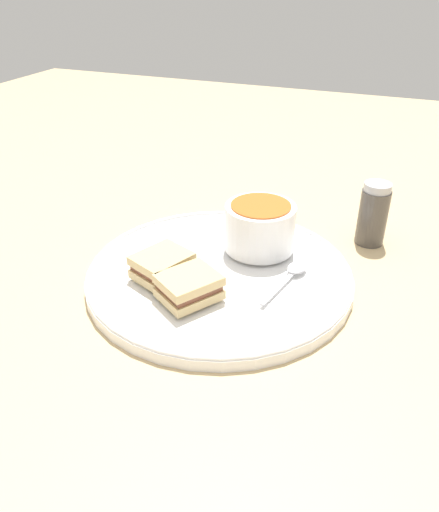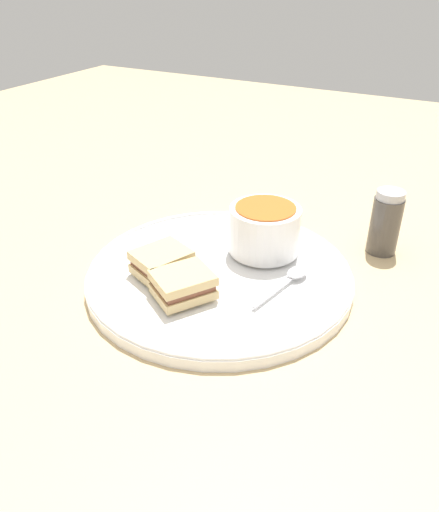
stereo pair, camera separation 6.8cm
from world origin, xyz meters
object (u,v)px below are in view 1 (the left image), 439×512
sandwich_half_near (162,265)px  salt_shaker (373,214)px  soup_bowl (260,227)px  sandwich_half_far (189,287)px  spoon (294,271)px

sandwich_half_near → salt_shaker: bearing=-136.2°
sandwich_half_near → soup_bowl: bearing=-128.9°
salt_shaker → soup_bowl: bearing=37.8°
sandwich_half_near → sandwich_half_far: bearing=149.1°
spoon → sandwich_half_far: sandwich_half_far is taller
soup_bowl → salt_shaker: size_ratio=1.02×
soup_bowl → spoon: (-0.07, 0.05, -0.03)m
soup_bowl → spoon: soup_bowl is taller
sandwich_half_far → salt_shaker: (-0.19, -0.27, 0.01)m
spoon → soup_bowl: bearing=65.0°
sandwich_half_far → soup_bowl: bearing=-105.9°
sandwich_half_far → salt_shaker: 0.33m
soup_bowl → sandwich_half_near: 0.16m
soup_bowl → sandwich_half_far: soup_bowl is taller
sandwich_half_far → sandwich_half_near: bearing=-30.9°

